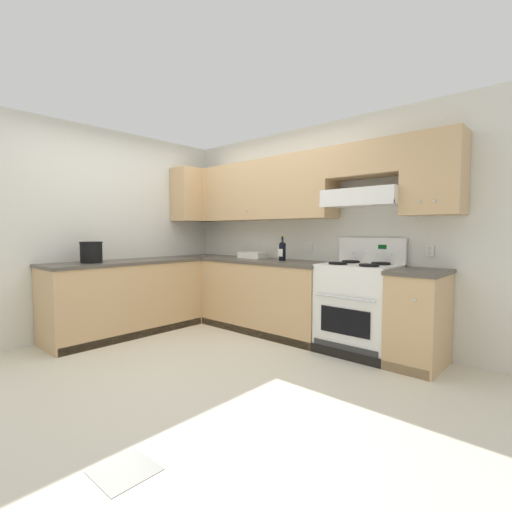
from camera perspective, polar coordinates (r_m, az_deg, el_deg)
The scene contains 10 objects.
ground_plane at distance 3.98m, azimuth -10.10°, elevation -14.86°, with size 7.04×7.04×0.00m, color beige.
floor_accent_tile at distance 2.38m, azimuth -19.56°, elevation -28.60°, with size 0.30×0.30×0.01m, color slate.
wall_back at distance 4.63m, azimuth 7.95°, elevation 6.36°, with size 4.68×0.57×2.55m.
wall_left at distance 5.23m, azimuth -19.09°, elevation 4.34°, with size 0.47×4.00×2.55m.
counter_back_run at distance 4.71m, azimuth 1.89°, elevation -6.21°, with size 3.60×0.65×0.91m.
counter_left_run at distance 4.88m, azimuth -19.29°, elevation -6.05°, with size 0.63×1.91×0.91m.
stove at distance 4.05m, azimuth 15.50°, elevation -7.59°, with size 0.76×0.62×1.20m.
wine_bottle at distance 4.55m, azimuth 4.08°, elevation 0.89°, with size 0.08×0.09×0.32m.
bowl at distance 4.97m, azimuth -0.53°, elevation -0.02°, with size 0.38×0.21×0.08m.
bucket at distance 4.63m, azimuth -23.99°, elevation 0.60°, with size 0.25×0.25×0.24m.
Camera 1 is at (2.98, -2.31, 1.27)m, focal length 26.03 mm.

